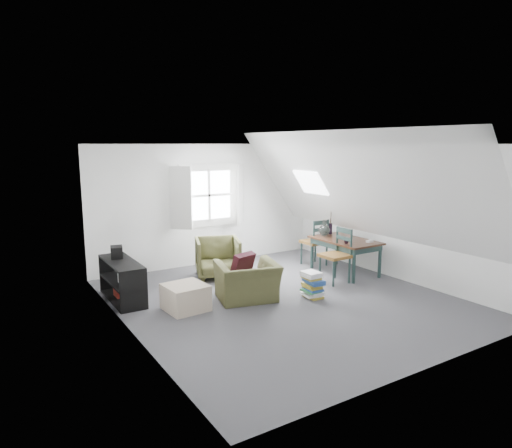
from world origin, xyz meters
TOP-DOWN VIEW (x-y plane):
  - floor at (0.00, 0.00)m, footprint 5.50×5.50m
  - ceiling at (0.00, 0.00)m, footprint 5.50×5.50m
  - wall_back at (0.00, 2.75)m, footprint 5.00×0.00m
  - wall_front at (0.00, -2.75)m, footprint 5.00×0.00m
  - wall_left at (-2.50, 0.00)m, footprint 0.00×5.50m
  - wall_right at (2.50, 0.00)m, footprint 0.00×5.50m
  - slope_left at (-1.55, 0.00)m, footprint 3.19×5.50m
  - slope_right at (1.55, 0.00)m, footprint 3.19×5.50m
  - dormer_window at (0.00, 2.68)m, footprint 1.71×0.35m
  - skylight at (1.55, 1.30)m, footprint 0.35×0.75m
  - armchair_near at (-0.51, 0.31)m, footprint 1.13×1.04m
  - armchair_far at (-0.31, 1.73)m, footprint 1.04×1.06m
  - throw_pillow at (-0.51, 0.46)m, footprint 0.47×0.35m
  - ottoman at (-1.54, 0.42)m, footprint 0.64×0.64m
  - dining_table at (1.92, 0.65)m, footprint 0.81×1.34m
  - demijohn at (1.77, 1.10)m, footprint 0.23×0.23m
  - vase_twigs at (2.02, 1.20)m, footprint 0.07×0.08m
  - cup at (1.67, 0.35)m, footprint 0.12×0.12m
  - paper_box at (2.12, 0.20)m, footprint 0.13×0.10m
  - dining_chair_far at (1.79, 1.40)m, footprint 0.46×0.46m
  - dining_chair_near at (1.37, 0.28)m, footprint 0.47×0.47m
  - media_shelf at (-2.23, 1.33)m, footprint 0.42×1.27m
  - electronics_box at (-2.23, 1.62)m, footprint 0.24×0.30m
  - magazine_stack at (0.45, -0.17)m, footprint 0.32×0.39m

SIDE VIEW (x-z plane):
  - floor at x=0.00m, z-range 0.00..0.00m
  - armchair_near at x=-0.51m, z-range -0.31..0.31m
  - armchair_far at x=-0.31m, z-range -0.38..0.38m
  - ottoman at x=-1.54m, z-range 0.00..0.39m
  - magazine_stack at x=0.45m, z-range 0.00..0.44m
  - media_shelf at x=-2.23m, z-range -0.03..0.62m
  - dining_chair_far at x=1.79m, z-range 0.02..1.00m
  - dining_chair_near at x=1.37m, z-range 0.02..1.01m
  - throw_pillow at x=-0.51m, z-range 0.32..0.76m
  - dining_table at x=1.92m, z-range 0.25..0.92m
  - cup at x=1.67m, z-range 0.62..0.72m
  - paper_box at x=2.12m, z-range 0.67..0.71m
  - electronics_box at x=-2.23m, z-range 0.63..0.84m
  - vase_twigs at x=2.02m, z-range 0.52..1.07m
  - demijohn at x=1.77m, z-range 0.64..0.96m
  - wall_back at x=0.00m, z-range -1.25..3.75m
  - wall_front at x=0.00m, z-range -1.25..3.75m
  - wall_left at x=-2.50m, z-range -1.50..4.00m
  - wall_right at x=2.50m, z-range -1.50..4.00m
  - dormer_window at x=0.00m, z-range 0.80..2.10m
  - skylight at x=1.55m, z-range 1.51..1.98m
  - slope_left at x=-1.55m, z-range -0.47..4.02m
  - slope_right at x=1.55m, z-range -0.47..4.02m
  - ceiling at x=0.00m, z-range 2.50..2.50m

